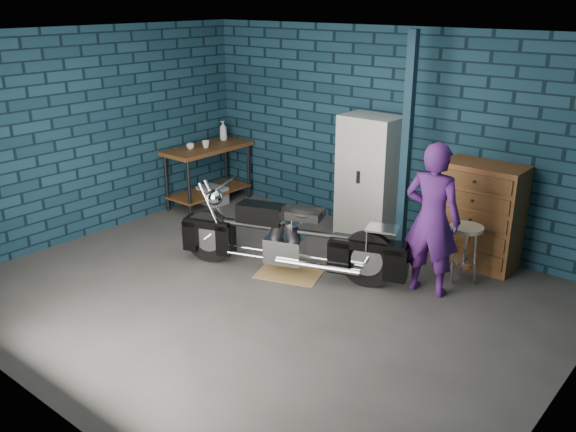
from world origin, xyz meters
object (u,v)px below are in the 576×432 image
object	(u,v)px
motorcycle	(290,233)
tool_chest	(479,215)
person	(432,219)
shop_stool	(464,254)
workbench	(209,175)
locker	(369,177)
storage_bin	(213,195)

from	to	relation	value
motorcycle	tool_chest	world-z (taller)	tool_chest
person	shop_stool	world-z (taller)	person
workbench	tool_chest	distance (m)	4.13
person	tool_chest	world-z (taller)	person
locker	shop_stool	distance (m)	1.78
workbench	motorcycle	distance (m)	2.80
workbench	tool_chest	xyz separation A→B (m)	(4.09, 0.48, 0.16)
shop_stool	tool_chest	bearing A→B (deg)	99.42
person	locker	bearing A→B (deg)	-41.75
workbench	storage_bin	distance (m)	0.33
workbench	tool_chest	bearing A→B (deg)	6.69
workbench	storage_bin	world-z (taller)	workbench
storage_bin	person	bearing A→B (deg)	-8.27
shop_stool	locker	bearing A→B (deg)	161.19
workbench	person	xyz separation A→B (m)	(3.99, -0.54, 0.38)
motorcycle	shop_stool	world-z (taller)	motorcycle
storage_bin	shop_stool	world-z (taller)	shop_stool
motorcycle	storage_bin	world-z (taller)	motorcycle
person	tool_chest	size ratio (longest dim) A/B	1.35
motorcycle	person	xyz separation A→B (m)	(1.44, 0.61, 0.33)
motorcycle	locker	distance (m)	1.66
storage_bin	locker	world-z (taller)	locker
motorcycle	workbench	bearing A→B (deg)	136.42
storage_bin	shop_stool	bearing A→B (deg)	-1.54
motorcycle	person	bearing A→B (deg)	3.73
shop_stool	storage_bin	bearing A→B (deg)	178.46
motorcycle	person	size ratio (longest dim) A/B	1.38
workbench	motorcycle	bearing A→B (deg)	-24.23
person	motorcycle	bearing A→B (deg)	16.86
storage_bin	shop_stool	xyz separation A→B (m)	(4.17, -0.11, 0.20)
workbench	tool_chest	world-z (taller)	tool_chest
workbench	person	distance (m)	4.04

